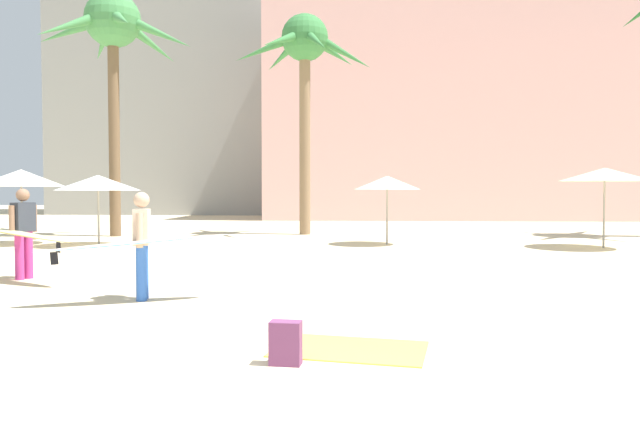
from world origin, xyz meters
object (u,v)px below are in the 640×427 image
cafe_umbrella_0 (98,183)px  person_mid_center (139,242)px  backpack (286,343)px  cafe_umbrella_3 (387,183)px  beach_towel (350,349)px  palm_tree_center (305,55)px  palm_tree_far_left (113,34)px  cafe_umbrella_2 (21,178)px  person_near_left (19,231)px  cafe_umbrella_1 (605,174)px

cafe_umbrella_0 → person_mid_center: (4.46, -8.75, -1.00)m
backpack → cafe_umbrella_3: bearing=-2.1°
beach_towel → cafe_umbrella_0: bearing=124.1°
palm_tree_center → person_mid_center: bearing=-95.6°
palm_tree_center → cafe_umbrella_3: (2.89, -4.10, -4.85)m
palm_tree_center → backpack: (1.24, -16.91, -6.56)m
palm_tree_far_left → backpack: bearing=-62.7°
palm_tree_center → cafe_umbrella_2: (-8.35, -4.74, -4.71)m
palm_tree_center → cafe_umbrella_0: palm_tree_center is taller
cafe_umbrella_2 → beach_towel: bearing=-48.7°
palm_tree_center → cafe_umbrella_3: size_ratio=3.91×
cafe_umbrella_0 → person_near_left: cafe_umbrella_0 is taller
cafe_umbrella_1 → person_mid_center: (-10.43, -8.88, -1.23)m
person_near_left → beach_towel: bearing=163.3°
palm_tree_far_left → cafe_umbrella_1: 17.13m
beach_towel → cafe_umbrella_2: bearing=131.3°
palm_tree_far_left → person_near_left: (2.52, -10.59, -6.39)m
palm_tree_center → person_mid_center: (-1.34, -13.78, -5.86)m
person_near_left → person_mid_center: bearing=166.5°
palm_tree_far_left → cafe_umbrella_1: (15.92, -3.63, -5.18)m
palm_tree_center → cafe_umbrella_2: 10.70m
person_mid_center → backpack: bearing=-62.8°
cafe_umbrella_0 → backpack: cafe_umbrella_0 is taller
backpack → person_mid_center: (-2.58, 3.13, 0.70)m
beach_towel → backpack: bearing=-137.5°
cafe_umbrella_1 → person_mid_center: size_ratio=0.93×
cafe_umbrella_2 → cafe_umbrella_3: cafe_umbrella_2 is taller
cafe_umbrella_0 → cafe_umbrella_3: cafe_umbrella_0 is taller
palm_tree_center → person_mid_center: palm_tree_center is taller
person_mid_center → cafe_umbrella_3: bearing=54.1°
cafe_umbrella_1 → beach_towel: bearing=-122.3°
palm_tree_far_left → beach_towel: palm_tree_far_left is taller
cafe_umbrella_1 → beach_towel: size_ratio=1.60×
beach_towel → person_mid_center: 4.20m
palm_tree_center → backpack: size_ratio=19.72×
palm_tree_far_left → palm_tree_center: palm_tree_far_left is taller
cafe_umbrella_0 → person_mid_center: cafe_umbrella_0 is taller
person_mid_center → person_near_left: person_near_left is taller
palm_tree_center → backpack: bearing=-85.8°
palm_tree_far_left → backpack: palm_tree_far_left is taller
person_mid_center → palm_tree_center: bearing=72.1°
palm_tree_center → backpack: palm_tree_center is taller
cafe_umbrella_0 → beach_towel: bearing=-55.9°
cafe_umbrella_3 → person_near_left: (-7.21, -7.75, -0.99)m
person_near_left → cafe_umbrella_3: bearing=-113.5°
cafe_umbrella_0 → backpack: bearing=-59.3°
cafe_umbrella_0 → beach_towel: 13.80m
cafe_umbrella_2 → beach_towel: 15.59m
palm_tree_far_left → palm_tree_center: (6.83, 1.27, -0.55)m
person_near_left → backpack: bearing=157.1°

